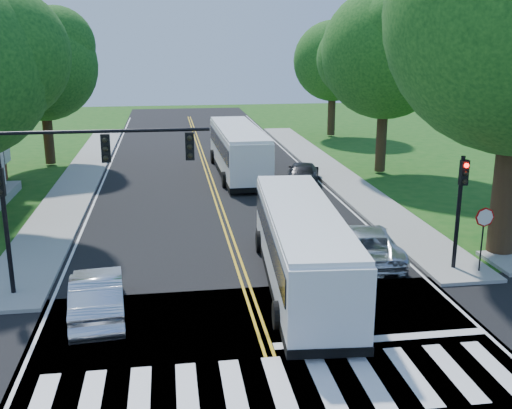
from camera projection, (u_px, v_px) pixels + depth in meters
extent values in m
plane|color=#144B12|center=(277.00, 377.00, 16.01)|extent=(140.00, 140.00, 0.00)
cube|color=black|center=(218.00, 202.00, 33.17)|extent=(14.00, 96.00, 0.01)
cube|color=black|center=(277.00, 376.00, 16.00)|extent=(60.00, 12.00, 0.01)
cube|color=gold|center=(212.00, 186.00, 36.98)|extent=(0.36, 70.00, 0.01)
cube|color=silver|center=(100.00, 189.00, 36.01)|extent=(0.12, 70.00, 0.01)
cube|color=silver|center=(319.00, 182.00, 37.95)|extent=(0.12, 70.00, 0.01)
cube|color=silver|center=(280.00, 386.00, 15.53)|extent=(12.60, 3.00, 0.01)
cube|color=silver|center=(381.00, 338.00, 18.03)|extent=(6.60, 0.40, 0.01)
cube|color=gray|center=(80.00, 178.00, 38.64)|extent=(2.60, 40.00, 0.15)
cube|color=gray|center=(330.00, 170.00, 41.01)|extent=(2.60, 40.00, 0.15)
cylinder|color=black|center=(507.00, 181.00, 24.37)|extent=(1.10, 1.10, 6.00)
cylinder|color=black|center=(48.00, 133.00, 42.42)|extent=(0.70, 0.70, 4.40)
sphere|color=#357B24|center=(42.00, 65.00, 41.18)|extent=(7.60, 7.60, 7.60)
cylinder|color=black|center=(382.00, 134.00, 39.83)|extent=(0.70, 0.70, 5.00)
sphere|color=#357B24|center=(386.00, 53.00, 38.44)|extent=(8.40, 8.40, 8.40)
cylinder|color=black|center=(332.00, 111.00, 55.31)|extent=(0.70, 0.70, 4.40)
sphere|color=#357B24|center=(333.00, 61.00, 54.11)|extent=(7.20, 7.20, 7.20)
cylinder|color=black|center=(6.00, 230.00, 20.38)|extent=(0.16, 0.16, 4.60)
cube|color=black|center=(0.00, 182.00, 19.79)|extent=(0.30, 0.22, 0.95)
cylinder|color=black|center=(105.00, 131.00, 20.01)|extent=(7.00, 0.12, 0.12)
cube|color=black|center=(106.00, 148.00, 20.01)|extent=(0.30, 0.22, 0.95)
cube|color=black|center=(190.00, 146.00, 20.41)|extent=(0.30, 0.22, 0.95)
cylinder|color=black|center=(458.00, 213.00, 22.75)|extent=(0.16, 0.16, 4.40)
cube|color=black|center=(464.00, 173.00, 22.18)|extent=(0.30, 0.22, 0.95)
sphere|color=#FF0A05|center=(467.00, 165.00, 21.97)|extent=(0.18, 0.18, 0.18)
cylinder|color=black|center=(482.00, 243.00, 22.68)|extent=(0.06, 0.06, 2.20)
cylinder|color=#A50A07|center=(485.00, 217.00, 22.37)|extent=(0.76, 0.04, 0.76)
cube|color=white|center=(302.00, 247.00, 21.61)|extent=(3.22, 11.26, 2.59)
cube|color=black|center=(302.00, 235.00, 21.49)|extent=(3.24, 10.49, 0.89)
cube|color=black|center=(283.00, 199.00, 26.92)|extent=(2.31, 0.27, 1.51)
cube|color=orange|center=(284.00, 180.00, 26.69)|extent=(1.60, 0.22, 0.30)
cube|color=black|center=(301.00, 277.00, 21.92)|extent=(3.28, 11.37, 0.28)
cube|color=white|center=(302.00, 211.00, 21.26)|extent=(3.15, 10.93, 0.21)
cylinder|color=black|center=(317.00, 240.00, 25.50)|extent=(0.37, 0.92, 0.90)
cylinder|color=black|center=(260.00, 241.00, 25.32)|extent=(0.37, 0.92, 0.90)
cylinder|color=black|center=(356.00, 313.00, 18.71)|extent=(0.37, 0.92, 0.90)
cylinder|color=black|center=(278.00, 315.00, 18.53)|extent=(0.37, 0.92, 0.90)
cube|color=white|center=(238.00, 151.00, 39.85)|extent=(2.78, 12.05, 2.80)
cube|color=black|center=(238.00, 143.00, 39.72)|extent=(2.83, 11.21, 0.97)
cube|color=black|center=(227.00, 132.00, 45.52)|extent=(2.49, 0.14, 1.63)
cube|color=orange|center=(227.00, 120.00, 45.27)|extent=(1.73, 0.13, 0.33)
cube|color=black|center=(238.00, 169.00, 40.18)|extent=(2.83, 12.15, 0.31)
cube|color=white|center=(238.00, 129.00, 39.46)|extent=(2.72, 11.69, 0.22)
cylinder|color=black|center=(249.00, 155.00, 44.12)|extent=(0.34, 0.98, 0.98)
cylinder|color=black|center=(213.00, 156.00, 43.71)|extent=(0.34, 0.98, 0.98)
cylinder|color=black|center=(268.00, 178.00, 36.86)|extent=(0.34, 0.98, 0.98)
cylinder|color=black|center=(225.00, 179.00, 36.45)|extent=(0.34, 0.98, 0.98)
imported|color=silver|center=(97.00, 295.00, 19.24)|extent=(2.05, 4.77, 1.53)
imported|color=silver|center=(365.00, 243.00, 24.22)|extent=(3.03, 5.53, 1.47)
imported|color=black|center=(303.00, 173.00, 37.32)|extent=(3.08, 5.03, 1.36)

